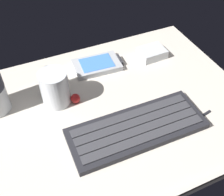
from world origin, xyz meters
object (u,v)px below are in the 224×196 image
charger_block (152,53)px  trackball_mouse (75,98)px  handheld_device (97,65)px  stylus_pen (195,119)px  keyboard (137,128)px  juice_cup (55,89)px

charger_block → trackball_mouse: size_ratio=3.18×
handheld_device → stylus_pen: size_ratio=1.39×
keyboard → trackball_mouse: trackball_mouse is taller
keyboard → trackball_mouse: (-9.02, 13.28, 0.29)cm
handheld_device → stylus_pen: 28.67cm
juice_cup → charger_block: (28.61, 6.11, -2.71)cm
charger_block → stylus_pen: (-2.73, -23.95, -0.85)cm
juice_cup → charger_block: bearing=12.1°
charger_block → stylus_pen: 24.12cm
trackball_mouse → stylus_pen: (22.00, -16.00, -0.75)cm
handheld_device → juice_cup: (-13.24, -7.89, 3.18)cm
charger_block → stylus_pen: size_ratio=0.74×
keyboard → stylus_pen: bearing=-11.8°
keyboard → handheld_device: keyboard is taller
handheld_device → charger_block: bearing=-6.6°
juice_cup → charger_block: size_ratio=1.21×
handheld_device → juice_cup: 15.73cm
keyboard → stylus_pen: (12.98, -2.72, -0.46)cm
trackball_mouse → stylus_pen: trackball_mouse is taller
keyboard → charger_block: 26.42cm
handheld_device → charger_block: size_ratio=1.88×
keyboard → handheld_device: (0.33, 23.01, -0.08)cm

